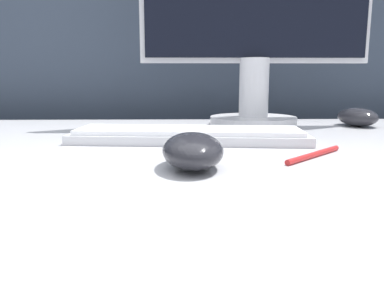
{
  "coord_description": "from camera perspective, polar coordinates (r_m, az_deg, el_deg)",
  "views": [
    {
      "loc": [
        0.03,
        -0.54,
        0.82
      ],
      "look_at": [
        0.04,
        -0.05,
        0.74
      ],
      "focal_mm": 35.0,
      "sensor_mm": 36.0,
      "label": 1
    }
  ],
  "objects": [
    {
      "name": "computer_mouse_far",
      "position": [
        0.96,
        23.9,
        3.79
      ],
      "size": [
        0.1,
        0.12,
        0.04
      ],
      "rotation": [
        0.0,
        0.0,
        0.21
      ],
      "color": "#232328",
      "rests_on": "desk"
    },
    {
      "name": "computer_mouse_near",
      "position": [
        0.46,
        0.11,
        -1.01
      ],
      "size": [
        0.08,
        0.12,
        0.04
      ],
      "rotation": [
        0.0,
        0.0,
        0.05
      ],
      "color": "#232328",
      "rests_on": "desk"
    },
    {
      "name": "pen",
      "position": [
        0.56,
        18.11,
        -1.55
      ],
      "size": [
        0.11,
        0.11,
        0.01
      ],
      "rotation": [
        0.0,
        0.0,
        0.77
      ],
      "color": "red",
      "rests_on": "desk"
    },
    {
      "name": "keyboard",
      "position": [
        0.66,
        -0.5,
        1.36
      ],
      "size": [
        0.42,
        0.15,
        0.02
      ],
      "rotation": [
        0.0,
        0.0,
        -0.09
      ],
      "color": "silver",
      "rests_on": "desk"
    },
    {
      "name": "partition_panel",
      "position": [
        1.18,
        -2.95,
        -0.74
      ],
      "size": [
        5.0,
        0.03,
        1.22
      ],
      "color": "#333D4C",
      "rests_on": "ground_plane"
    }
  ]
}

